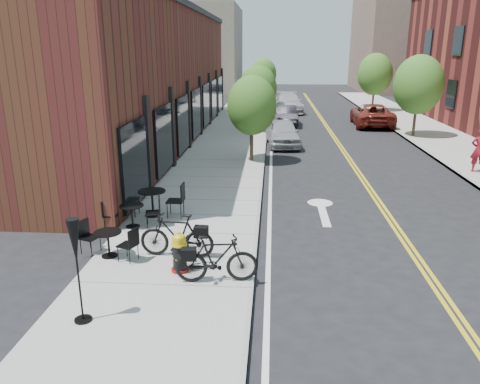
{
  "coord_description": "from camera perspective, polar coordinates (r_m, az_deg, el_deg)",
  "views": [
    {
      "loc": [
        0.33,
        -11.94,
        4.99
      ],
      "look_at": [
        -0.58,
        1.08,
        1.0
      ],
      "focal_mm": 35.0,
      "sensor_mm": 36.0,
      "label": 1
    }
  ],
  "objects": [
    {
      "name": "tree_far_c",
      "position": [
        40.83,
        16.14,
        13.64
      ],
      "size": [
        2.8,
        2.8,
        4.62
      ],
      "color": "#382B1E",
      "rests_on": "sidewalk_far"
    },
    {
      "name": "parked_car_b",
      "position": [
        32.58,
        5.61,
        9.25
      ],
      "size": [
        1.6,
        4.01,
        1.3
      ],
      "primitive_type": "imported",
      "rotation": [
        0.0,
        0.0,
        0.06
      ],
      "color": "black",
      "rests_on": "ground"
    },
    {
      "name": "parked_car_a",
      "position": [
        25.41,
        5.24,
        7.19
      ],
      "size": [
        1.99,
        4.22,
        1.39
      ],
      "primitive_type": "imported",
      "rotation": [
        0.0,
        0.0,
        0.09
      ],
      "color": "#A1A5A9",
      "rests_on": "ground"
    },
    {
      "name": "tree_near_d",
      "position": [
        45.0,
        2.89,
        14.17
      ],
      "size": [
        2.4,
        2.4,
        4.11
      ],
      "color": "#382B1E",
      "rests_on": "sidewalk_near"
    },
    {
      "name": "bistro_set_b",
      "position": [
        11.87,
        -15.76,
        -5.69
      ],
      "size": [
        1.58,
        0.91,
        0.84
      ],
      "rotation": [
        0.0,
        0.0,
        -0.36
      ],
      "color": "black",
      "rests_on": "sidewalk_near"
    },
    {
      "name": "parked_car_far",
      "position": [
        33.31,
        15.78,
        9.05
      ],
      "size": [
        2.75,
        5.5,
        1.5
      ],
      "primitive_type": "imported",
      "rotation": [
        0.0,
        0.0,
        3.09
      ],
      "color": "maroon",
      "rests_on": "ground"
    },
    {
      "name": "tree_near_b",
      "position": [
        29.04,
        2.19,
        12.49
      ],
      "size": [
        2.3,
        2.3,
        3.98
      ],
      "color": "#382B1E",
      "rests_on": "sidewalk_near"
    },
    {
      "name": "tree_near_a",
      "position": [
        21.09,
        1.46,
        10.5
      ],
      "size": [
        2.2,
        2.2,
        3.81
      ],
      "color": "#382B1E",
      "rests_on": "sidewalk_near"
    },
    {
      "name": "tree_near_c",
      "position": [
        37.03,
        2.61,
        13.16
      ],
      "size": [
        2.1,
        2.1,
        3.67
      ],
      "color": "#382B1E",
      "rests_on": "sidewalk_near"
    },
    {
      "name": "ground",
      "position": [
        12.94,
        2.22,
        -5.69
      ],
      "size": [
        120.0,
        120.0,
        0.0
      ],
      "primitive_type": "plane",
      "color": "black",
      "rests_on": "ground"
    },
    {
      "name": "bistro_set_c",
      "position": [
        14.4,
        -10.65,
        -0.88
      ],
      "size": [
        1.92,
        0.85,
        1.03
      ],
      "rotation": [
        0.0,
        0.0,
        -0.02
      ],
      "color": "black",
      "rests_on": "sidewalk_near"
    },
    {
      "name": "bicycle_left",
      "position": [
        11.48,
        -7.73,
        -5.27
      ],
      "size": [
        1.86,
        0.63,
        1.1
      ],
      "primitive_type": "imported",
      "rotation": [
        0.0,
        0.0,
        -1.63
      ],
      "color": "black",
      "rests_on": "sidewalk_near"
    },
    {
      "name": "sidewalk_far",
      "position": [
        24.48,
        27.21,
        3.48
      ],
      "size": [
        4.0,
        70.0,
        0.12
      ],
      "primitive_type": "cube",
      "color": "#9E9B93",
      "rests_on": "ground"
    },
    {
      "name": "parked_car_c",
      "position": [
        39.46,
        5.91,
        10.76
      ],
      "size": [
        2.47,
        5.43,
        1.54
      ],
      "primitive_type": "imported",
      "rotation": [
        0.0,
        0.0,
        0.06
      ],
      "color": "#B1B2B6",
      "rests_on": "ground"
    },
    {
      "name": "sidewalk_near",
      "position": [
        22.61,
        -2.03,
        4.39
      ],
      "size": [
        4.0,
        70.0,
        0.12
      ],
      "primitive_type": "cube",
      "color": "#9E9B93",
      "rests_on": "ground"
    },
    {
      "name": "fire_hydrant",
      "position": [
        10.79,
        -7.38,
        -7.36
      ],
      "size": [
        0.5,
        0.5,
        0.94
      ],
      "rotation": [
        0.0,
        0.0,
        -0.27
      ],
      "color": "maroon",
      "rests_on": "sidewalk_near"
    },
    {
      "name": "bicycle_right",
      "position": [
        10.2,
        -2.86,
        -8.14
      ],
      "size": [
        1.85,
        0.73,
        1.08
      ],
      "primitive_type": "imported",
      "rotation": [
        0.0,
        0.0,
        1.7
      ],
      "color": "black",
      "rests_on": "sidewalk_near"
    },
    {
      "name": "pedestrian",
      "position": [
        21.6,
        27.16,
        4.57
      ],
      "size": [
        0.75,
        0.59,
        1.83
      ],
      "primitive_type": "imported",
      "rotation": [
        0.0,
        0.0,
        2.9
      ],
      "color": "maroon",
      "rests_on": "sidewalk_far"
    },
    {
      "name": "building_near",
      "position": [
        26.87,
        -11.06,
        13.51
      ],
      "size": [
        5.0,
        28.0,
        7.0
      ],
      "primitive_type": "cube",
      "color": "#4F2919",
      "rests_on": "ground"
    },
    {
      "name": "bg_building_left",
      "position": [
        60.52,
        -4.1,
        16.96
      ],
      "size": [
        8.0,
        14.0,
        10.0
      ],
      "primitive_type": "cube",
      "color": "#726656",
      "rests_on": "ground"
    },
    {
      "name": "bistro_set_a",
      "position": [
        13.62,
        -13.04,
        -2.49
      ],
      "size": [
        1.62,
        0.82,
        0.85
      ],
      "rotation": [
        0.0,
        0.0,
        0.22
      ],
      "color": "black",
      "rests_on": "sidewalk_near"
    },
    {
      "name": "bg_building_right",
      "position": [
        63.9,
        19.05,
        17.02
      ],
      "size": [
        10.0,
        16.0,
        12.0
      ],
      "primitive_type": "cube",
      "color": "brown",
      "rests_on": "ground"
    },
    {
      "name": "patio_umbrella",
      "position": [
        8.91,
        -19.43,
        -6.57
      ],
      "size": [
        0.33,
        0.33,
        2.03
      ],
      "color": "black",
      "rests_on": "sidewalk_near"
    },
    {
      "name": "tree_far_b",
      "position": [
        29.2,
        20.92,
        12.11
      ],
      "size": [
        2.8,
        2.8,
        4.62
      ],
      "color": "#382B1E",
      "rests_on": "sidewalk_far"
    }
  ]
}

